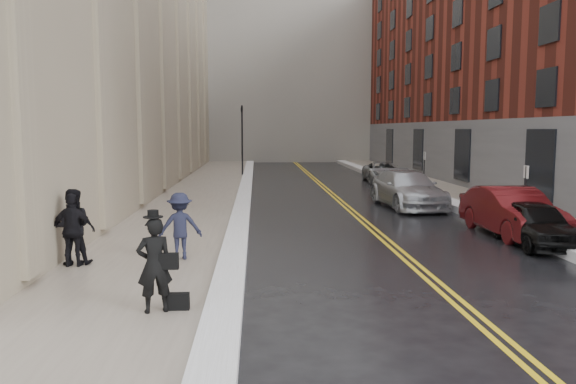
{
  "coord_description": "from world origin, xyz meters",
  "views": [
    {
      "loc": [
        -1.57,
        -11.15,
        3.5
      ],
      "look_at": [
        -0.62,
        5.73,
        1.6
      ],
      "focal_mm": 35.0,
      "sensor_mm": 36.0,
      "label": 1
    }
  ],
  "objects": [
    {
      "name": "snow_ridge_left",
      "position": [
        -2.2,
        16.0,
        0.13
      ],
      "size": [
        0.7,
        60.8,
        0.26
      ],
      "primitive_type": "cube",
      "color": "white",
      "rests_on": "ground"
    },
    {
      "name": "car_black",
      "position": [
        6.8,
        5.05,
        0.68
      ],
      "size": [
        1.92,
        4.11,
        1.36
      ],
      "primitive_type": "imported",
      "rotation": [
        0.0,
        0.0,
        -0.08
      ],
      "color": "black",
      "rests_on": "ground"
    },
    {
      "name": "car_silver_far",
      "position": [
        6.8,
        25.48,
        0.66
      ],
      "size": [
        2.35,
        4.83,
        1.32
      ],
      "primitive_type": "imported",
      "rotation": [
        0.0,
        0.0,
        -0.03
      ],
      "color": "gray",
      "rests_on": "ground"
    },
    {
      "name": "parking_sign_near",
      "position": [
        7.9,
        8.0,
        1.36
      ],
      "size": [
        0.06,
        0.35,
        2.23
      ],
      "color": "black",
      "rests_on": "ground"
    },
    {
      "name": "sidewalk_left",
      "position": [
        -4.5,
        16.0,
        0.07
      ],
      "size": [
        4.0,
        64.0,
        0.15
      ],
      "primitive_type": "cube",
      "color": "gray",
      "rests_on": "ground"
    },
    {
      "name": "traffic_signal",
      "position": [
        -2.6,
        30.0,
        3.08
      ],
      "size": [
        0.18,
        0.15,
        5.2
      ],
      "color": "black",
      "rests_on": "ground"
    },
    {
      "name": "snow_ridge_right",
      "position": [
        7.15,
        16.0,
        0.15
      ],
      "size": [
        0.85,
        60.8,
        0.3
      ],
      "primitive_type": "cube",
      "color": "white",
      "rests_on": "ground"
    },
    {
      "name": "building_right",
      "position": [
        17.5,
        23.0,
        9.0
      ],
      "size": [
        14.0,
        50.0,
        18.0
      ],
      "primitive_type": "cube",
      "color": "maroon",
      "rests_on": "ground"
    },
    {
      "name": "pedestrian_a",
      "position": [
        -6.13,
        2.82,
        1.09
      ],
      "size": [
        1.03,
        0.86,
        1.89
      ],
      "primitive_type": "imported",
      "rotation": [
        0.0,
        0.0,
        3.32
      ],
      "color": "black",
      "rests_on": "sidewalk_left"
    },
    {
      "name": "ground",
      "position": [
        0.0,
        0.0,
        0.0
      ],
      "size": [
        160.0,
        160.0,
        0.0
      ],
      "primitive_type": "plane",
      "color": "black",
      "rests_on": "ground"
    },
    {
      "name": "lane_stripe_b",
      "position": [
        2.62,
        16.0,
        0.0
      ],
      "size": [
        0.12,
        64.0,
        0.01
      ],
      "primitive_type": "cube",
      "color": "gold",
      "rests_on": "ground"
    },
    {
      "name": "car_maroon",
      "position": [
        6.8,
        6.65,
        0.8
      ],
      "size": [
        1.81,
        4.9,
        1.6
      ],
      "primitive_type": "imported",
      "rotation": [
        0.0,
        0.0,
        0.03
      ],
      "color": "#4E0D10",
      "rests_on": "ground"
    },
    {
      "name": "pedestrian_main",
      "position": [
        -3.44,
        -1.01,
        1.03
      ],
      "size": [
        0.74,
        0.6,
        1.77
      ],
      "primitive_type": "imported",
      "rotation": [
        0.0,
        0.0,
        3.46
      ],
      "color": "black",
      "rests_on": "sidewalk_left"
    },
    {
      "name": "lane_stripe_a",
      "position": [
        2.38,
        16.0,
        0.0
      ],
      "size": [
        0.12,
        64.0,
        0.01
      ],
      "primitive_type": "cube",
      "color": "gold",
      "rests_on": "ground"
    },
    {
      "name": "sidewalk_right",
      "position": [
        9.0,
        16.0,
        0.07
      ],
      "size": [
        3.0,
        64.0,
        0.15
      ],
      "primitive_type": "cube",
      "color": "gray",
      "rests_on": "ground"
    },
    {
      "name": "pedestrian_c",
      "position": [
        -6.05,
        2.61,
        1.05
      ],
      "size": [
        1.07,
        0.48,
        1.8
      ],
      "primitive_type": "imported",
      "rotation": [
        0.0,
        0.0,
        3.1
      ],
      "color": "black",
      "rests_on": "sidewalk_left"
    },
    {
      "name": "car_silver_near",
      "position": [
        5.2,
        13.56,
        0.82
      ],
      "size": [
        2.73,
        5.79,
        1.63
      ],
      "primitive_type": "imported",
      "rotation": [
        0.0,
        0.0,
        0.08
      ],
      "color": "#A4A6AB",
      "rests_on": "ground"
    },
    {
      "name": "pedestrian_b",
      "position": [
        -3.55,
        3.25,
        1.01
      ],
      "size": [
        1.2,
        0.81,
        1.73
      ],
      "primitive_type": "imported",
      "rotation": [
        0.0,
        0.0,
        3.3
      ],
      "color": "#1A1C30",
      "rests_on": "sidewalk_left"
    },
    {
      "name": "parking_sign_far",
      "position": [
        7.9,
        20.0,
        1.36
      ],
      "size": [
        0.06,
        0.35,
        2.23
      ],
      "color": "black",
      "rests_on": "ground"
    }
  ]
}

